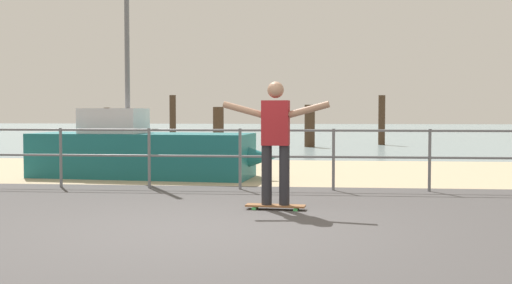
% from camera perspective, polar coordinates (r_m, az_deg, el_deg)
% --- Properties ---
extents(ground_plane, '(24.00, 10.00, 0.04)m').
position_cam_1_polar(ground_plane, '(6.23, -5.62, -9.63)').
color(ground_plane, '#474444').
rests_on(ground_plane, ground).
extents(beach_strip, '(24.00, 6.00, 0.04)m').
position_cam_1_polar(beach_strip, '(14.08, 0.66, -2.67)').
color(beach_strip, tan).
rests_on(beach_strip, ground).
extents(sea_surface, '(72.00, 50.00, 0.04)m').
position_cam_1_polar(sea_surface, '(42.01, 3.87, 0.94)').
color(sea_surface, '#849EA3').
rests_on(sea_surface, ground).
extents(railing_fence, '(11.05, 0.05, 1.05)m').
position_cam_1_polar(railing_fence, '(10.79, -5.60, -0.64)').
color(railing_fence, slate).
rests_on(railing_fence, ground).
extents(sailboat, '(5.03, 1.83, 4.57)m').
position_cam_1_polar(sailboat, '(12.83, -9.58, -0.92)').
color(sailboat, '#19666B').
rests_on(sailboat, ground).
extents(skateboard, '(0.82, 0.27, 0.08)m').
position_cam_1_polar(skateboard, '(8.52, 1.77, -5.80)').
color(skateboard, brown).
rests_on(skateboard, ground).
extents(skateboarder, '(1.45, 0.23, 1.65)m').
position_cam_1_polar(skateboarder, '(8.43, 1.78, 0.60)').
color(skateboarder, '#26262B').
rests_on(skateboarder, skateboard).
extents(groyne_post_0, '(0.25, 0.25, 1.50)m').
position_cam_1_polar(groyne_post_0, '(27.00, -13.31, 1.45)').
color(groyne_post_0, '#422D1E').
rests_on(groyne_post_0, ground).
extents(groyne_post_1, '(0.26, 0.26, 2.01)m').
position_cam_1_polar(groyne_post_1, '(26.14, -7.53, 2.02)').
color(groyne_post_1, '#422D1E').
rests_on(groyne_post_1, ground).
extents(groyne_post_2, '(0.34, 0.34, 1.48)m').
position_cam_1_polar(groyne_post_2, '(19.83, -3.42, 1.04)').
color(groyne_post_2, '#422D1E').
rests_on(groyne_post_2, ground).
extents(groyne_post_3, '(0.38, 0.38, 1.59)m').
position_cam_1_polar(groyne_post_3, '(23.53, 4.87, 1.44)').
color(groyne_post_3, '#422D1E').
rests_on(groyne_post_3, ground).
extents(groyne_post_4, '(0.27, 0.27, 1.98)m').
position_cam_1_polar(groyne_post_4, '(25.39, 11.28, 1.93)').
color(groyne_post_4, '#422D1E').
rests_on(groyne_post_4, ground).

